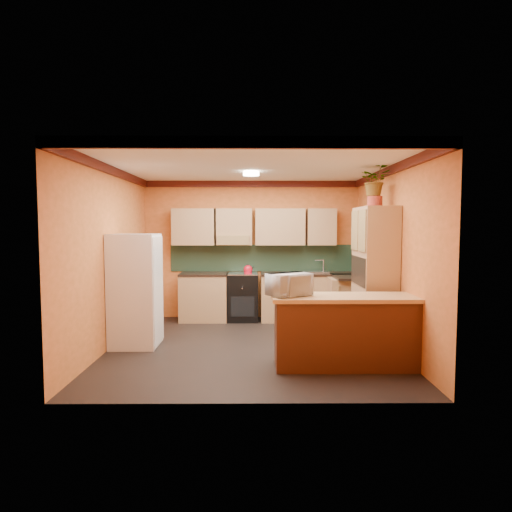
{
  "coord_description": "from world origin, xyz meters",
  "views": [
    {
      "loc": [
        0.03,
        -6.36,
        1.82
      ],
      "look_at": [
        0.08,
        0.45,
        1.34
      ],
      "focal_mm": 30.0,
      "sensor_mm": 36.0,
      "label": 1
    }
  ],
  "objects": [
    {
      "name": "microwave",
      "position": [
        0.49,
        -0.96,
        1.07
      ],
      "size": [
        0.63,
        0.57,
        0.29
      ],
      "primitive_type": "imported",
      "rotation": [
        0.0,
        0.0,
        0.56
      ],
      "color": "white",
      "rests_on": "bar_top"
    },
    {
      "name": "base_cabinets_back",
      "position": [
        0.46,
        1.8,
        0.44
      ],
      "size": [
        3.65,
        0.6,
        0.88
      ],
      "primitive_type": "cube",
      "color": "tan",
      "rests_on": "ground"
    },
    {
      "name": "countertop_back",
      "position": [
        0.46,
        1.8,
        0.9
      ],
      "size": [
        3.65,
        0.62,
        0.04
      ],
      "primitive_type": "cube",
      "color": "black",
      "rests_on": "base_cabinets_back"
    },
    {
      "name": "pantry",
      "position": [
        1.85,
        -0.01,
        1.05
      ],
      "size": [
        0.48,
        0.9,
        2.1
      ],
      "primitive_type": "cube",
      "color": "tan",
      "rests_on": "ground"
    },
    {
      "name": "breakfast_bar",
      "position": [
        1.22,
        -0.96,
        0.44
      ],
      "size": [
        1.8,
        0.55,
        0.88
      ],
      "primitive_type": "cube",
      "color": "#522413",
      "rests_on": "ground"
    },
    {
      "name": "base_cabinets_right",
      "position": [
        1.8,
        1.28,
        0.44
      ],
      "size": [
        0.6,
        0.8,
        0.88
      ],
      "primitive_type": "cube",
      "color": "tan",
      "rests_on": "ground"
    },
    {
      "name": "bar_top",
      "position": [
        1.22,
        -0.96,
        0.91
      ],
      "size": [
        1.9,
        0.65,
        0.05
      ],
      "primitive_type": "cube",
      "color": "tan",
      "rests_on": "breakfast_bar"
    },
    {
      "name": "fridge",
      "position": [
        -1.75,
        0.05,
        0.85
      ],
      "size": [
        0.68,
        0.66,
        1.7
      ],
      "primitive_type": "cube",
      "color": "white",
      "rests_on": "ground"
    },
    {
      "name": "fern",
      "position": [
        1.85,
        0.04,
        2.49
      ],
      "size": [
        0.49,
        0.45,
        0.47
      ],
      "primitive_type": "imported",
      "rotation": [
        0.0,
        0.0,
        -0.22
      ],
      "color": "tan",
      "rests_on": "fern_pot"
    },
    {
      "name": "sink",
      "position": [
        1.23,
        1.8,
        0.94
      ],
      "size": [
        0.48,
        0.4,
        0.03
      ],
      "primitive_type": "cube",
      "color": "silver",
      "rests_on": "countertop_back"
    },
    {
      "name": "room_shell",
      "position": [
        0.02,
        0.28,
        2.09
      ],
      "size": [
        4.24,
        4.24,
        2.72
      ],
      "color": "black",
      "rests_on": "ground"
    },
    {
      "name": "stove",
      "position": [
        -0.17,
        1.8,
        0.46
      ],
      "size": [
        0.58,
        0.58,
        0.91
      ],
      "primitive_type": "cube",
      "color": "black",
      "rests_on": "ground"
    },
    {
      "name": "countertop_right",
      "position": [
        1.8,
        1.28,
        0.9
      ],
      "size": [
        0.62,
        0.8,
        0.04
      ],
      "primitive_type": "cube",
      "color": "black",
      "rests_on": "base_cabinets_right"
    },
    {
      "name": "kettle",
      "position": [
        -0.07,
        1.75,
        1.0
      ],
      "size": [
        0.19,
        0.19,
        0.18
      ],
      "primitive_type": null,
      "rotation": [
        0.0,
        0.0,
        0.12
      ],
      "color": "red",
      "rests_on": "stove"
    },
    {
      "name": "fern_pot",
      "position": [
        1.85,
        0.04,
        2.18
      ],
      "size": [
        0.22,
        0.22,
        0.16
      ],
      "primitive_type": "cylinder",
      "color": "#A13527",
      "rests_on": "pantry"
    }
  ]
}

